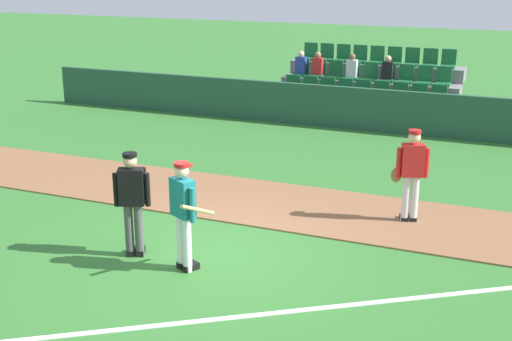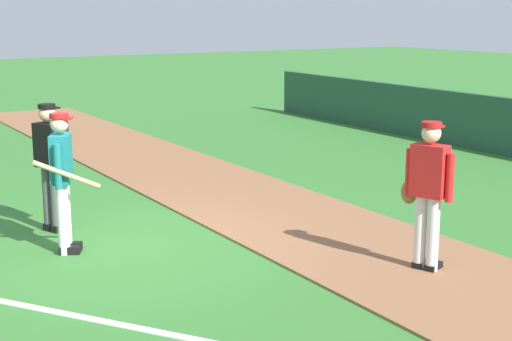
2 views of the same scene
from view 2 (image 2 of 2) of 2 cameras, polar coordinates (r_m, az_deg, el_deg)
The scene contains 6 objects.
ground_plane at distance 10.04m, azimuth -10.27°, elevation -5.59°, with size 80.00×80.00×0.00m, color #33702D.
infield_dirt_path at distance 11.19m, azimuth 2.31°, elevation -3.49°, with size 28.00×2.50×0.03m, color brown.
foul_line_chalk at distance 7.27m, azimuth -5.22°, elevation -12.34°, with size 12.00×0.10×0.01m, color white.
batter_teal_jersey at distance 9.69m, azimuth -14.26°, elevation -0.48°, with size 0.63×0.79×1.76m.
umpire_home_plate at distance 10.69m, azimuth -15.07°, elevation 0.78°, with size 0.55×0.42×1.76m.
runner_red_jersey at distance 8.93m, azimuth 12.70°, elevation -1.49°, with size 0.66×0.40×1.76m.
Camera 2 is at (8.97, -3.39, 2.99)m, focal length 53.55 mm.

